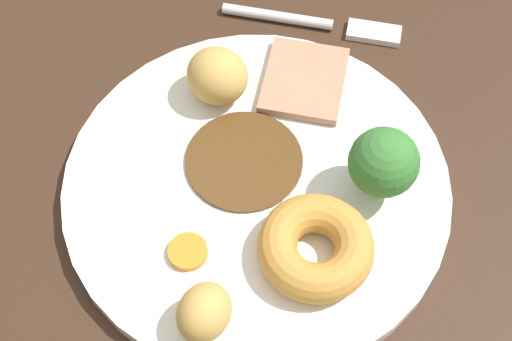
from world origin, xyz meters
TOP-DOWN VIEW (x-y plane):
  - dining_table at (0.00, 0.00)cm, footprint 120.00×84.00cm
  - dinner_plate at (-0.30, -0.13)cm, footprint 27.93×27.93cm
  - gravy_pool at (-1.34, -1.37)cm, footprint 8.60×8.60cm
  - meat_slice_main at (-9.58, 0.91)cm, footprint 7.75×6.79cm
  - yorkshire_pudding at (4.38, 5.46)cm, footprint 7.82×7.82cm
  - roast_potato_left at (10.97, -0.09)cm, footprint 4.48×3.96cm
  - roast_potato_right at (-6.71, -5.18)cm, footprint 5.87×6.03cm
  - carrot_coin_front at (6.76, -2.73)cm, footprint 2.71×2.71cm
  - broccoli_floret at (-1.94, 8.34)cm, footprint 4.85×4.85cm
  - fork at (-16.91, 0.09)cm, footprint 2.92×15.32cm

SIDE VIEW (x-z plane):
  - dining_table at x=0.00cm, z-range 0.00..3.60cm
  - fork at x=-16.91cm, z-range 3.54..4.44cm
  - dinner_plate at x=-0.30cm, z-range 3.60..5.00cm
  - gravy_pool at x=-1.34cm, z-range 5.00..5.30cm
  - carrot_coin_front at x=6.76cm, z-range 5.00..5.54cm
  - meat_slice_main at x=-9.58cm, z-range 5.00..5.80cm
  - yorkshire_pudding at x=4.38cm, z-range 5.00..7.68cm
  - roast_potato_left at x=10.97cm, z-range 5.00..8.56cm
  - roast_potato_right at x=-6.71cm, z-range 5.00..9.23cm
  - broccoli_floret at x=-1.94cm, z-range 5.53..11.60cm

